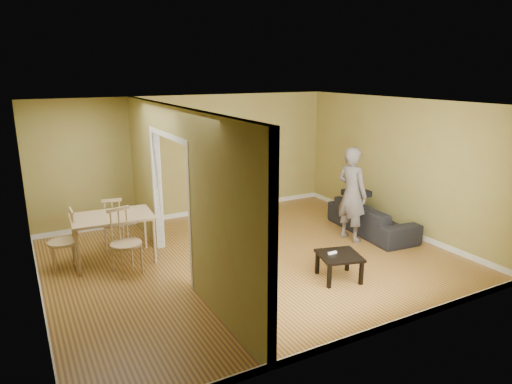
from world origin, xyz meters
TOP-DOWN VIEW (x-y plane):
  - room_shell at (0.00, 0.00)m, footprint 6.50×6.50m
  - partition at (-1.20, 0.00)m, footprint 0.22×5.50m
  - wall_speaker at (1.50, 2.69)m, footprint 0.10×0.10m
  - sofa at (2.70, 0.05)m, footprint 2.08×1.04m
  - person at (2.08, -0.05)m, footprint 0.84×0.70m
  - bookshelf at (0.73, 2.60)m, footprint 0.82×0.36m
  - paper_box_navy_a at (0.74, 2.56)m, footprint 0.42×0.27m
  - paper_box_teal at (0.67, 2.56)m, footprint 0.41×0.27m
  - paper_box_navy_b at (0.75, 2.56)m, footprint 0.44×0.29m
  - paper_box_navy_c at (0.69, 2.56)m, footprint 0.41×0.27m
  - coffee_table at (0.81, -1.32)m, footprint 0.60×0.60m
  - game_controller at (0.74, -1.25)m, footprint 0.14×0.04m
  - dining_table at (-2.05, 1.00)m, footprint 1.28×0.85m
  - chair_left at (-2.83, 1.04)m, footprint 0.45×0.45m
  - chair_near at (-1.98, 0.41)m, footprint 0.58×0.58m
  - chair_far at (-1.92, 1.64)m, footprint 0.51×0.51m

SIDE VIEW (x-z plane):
  - coffee_table at x=0.81m, z-range 0.14..0.54m
  - sofa at x=2.70m, z-range 0.00..0.76m
  - game_controller at x=0.74m, z-range 0.40..0.43m
  - chair_far at x=-1.92m, z-range 0.00..0.95m
  - chair_left at x=-2.83m, z-range 0.00..0.99m
  - paper_box_navy_a at x=0.74m, z-range 0.41..0.63m
  - chair_near at x=-1.98m, z-range 0.00..1.05m
  - dining_table at x=-2.05m, z-range 0.32..1.12m
  - paper_box_teal at x=0.67m, z-range 0.79..1.00m
  - bookshelf at x=0.73m, z-range 0.00..1.95m
  - person at x=2.08m, z-range 0.00..2.07m
  - paper_box_navy_b at x=0.75m, z-range 1.18..1.40m
  - room_shell at x=0.00m, z-range -1.95..4.55m
  - partition at x=-1.20m, z-range 0.00..2.60m
  - paper_box_navy_c at x=0.69m, z-range 1.39..1.60m
  - wall_speaker at x=1.50m, z-range 1.85..1.95m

